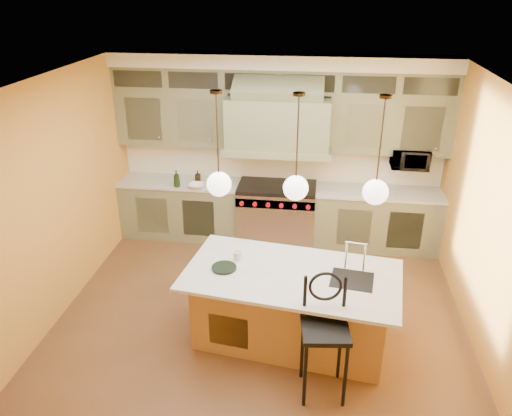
# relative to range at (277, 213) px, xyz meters

# --- Properties ---
(floor) EXTENTS (5.00, 5.00, 0.00)m
(floor) POSITION_rel_range_xyz_m (0.00, -2.14, -0.49)
(floor) COLOR brown
(floor) RESTS_ON ground
(ceiling) EXTENTS (5.00, 5.00, 0.00)m
(ceiling) POSITION_rel_range_xyz_m (0.00, -2.14, 2.41)
(ceiling) COLOR white
(ceiling) RESTS_ON wall_back
(wall_back) EXTENTS (5.00, 0.00, 5.00)m
(wall_back) POSITION_rel_range_xyz_m (0.00, 0.36, 0.96)
(wall_back) COLOR gold
(wall_back) RESTS_ON ground
(wall_front) EXTENTS (5.00, 0.00, 5.00)m
(wall_front) POSITION_rel_range_xyz_m (0.00, -4.64, 0.96)
(wall_front) COLOR gold
(wall_front) RESTS_ON ground
(wall_left) EXTENTS (0.00, 5.00, 5.00)m
(wall_left) POSITION_rel_range_xyz_m (-2.50, -2.14, 0.96)
(wall_left) COLOR gold
(wall_left) RESTS_ON ground
(wall_right) EXTENTS (0.00, 5.00, 5.00)m
(wall_right) POSITION_rel_range_xyz_m (2.50, -2.14, 0.96)
(wall_right) COLOR gold
(wall_right) RESTS_ON ground
(back_cabinetry) EXTENTS (5.00, 0.77, 2.90)m
(back_cabinetry) POSITION_rel_range_xyz_m (0.00, 0.09, 0.94)
(back_cabinetry) COLOR #767C5C
(back_cabinetry) RESTS_ON floor
(range) EXTENTS (1.20, 0.74, 0.96)m
(range) POSITION_rel_range_xyz_m (0.00, 0.00, 0.00)
(range) COLOR silver
(range) RESTS_ON floor
(kitchen_island) EXTENTS (2.50, 1.56, 1.35)m
(kitchen_island) POSITION_rel_range_xyz_m (0.41, -2.40, -0.01)
(kitchen_island) COLOR #A3713A
(kitchen_island) RESTS_ON floor
(counter_stool) EXTENTS (0.51, 0.51, 1.31)m
(counter_stool) POSITION_rel_range_xyz_m (0.77, -3.15, 0.27)
(counter_stool) COLOR black
(counter_stool) RESTS_ON floor
(microwave) EXTENTS (0.54, 0.37, 0.30)m
(microwave) POSITION_rel_range_xyz_m (1.95, 0.11, 0.96)
(microwave) COLOR black
(microwave) RESTS_ON back_cabinetry
(oil_bottle_a) EXTENTS (0.11, 0.11, 0.27)m
(oil_bottle_a) POSITION_rel_range_xyz_m (-1.53, -0.22, 0.59)
(oil_bottle_a) COLOR black
(oil_bottle_a) RESTS_ON back_cabinetry
(oil_bottle_b) EXTENTS (0.10, 0.10, 0.19)m
(oil_bottle_b) POSITION_rel_range_xyz_m (-1.25, 0.01, 0.55)
(oil_bottle_b) COLOR black
(oil_bottle_b) RESTS_ON back_cabinetry
(fruit_bowl) EXTENTS (0.26, 0.26, 0.06)m
(fruit_bowl) POSITION_rel_range_xyz_m (-1.22, -0.22, 0.49)
(fruit_bowl) COLOR white
(fruit_bowl) RESTS_ON back_cabinetry
(cup) EXTENTS (0.12, 0.12, 0.11)m
(cup) POSITION_rel_range_xyz_m (-0.25, -2.22, 0.49)
(cup) COLOR silver
(cup) RESTS_ON kitchen_island
(pendant_left) EXTENTS (0.26, 0.26, 1.11)m
(pendant_left) POSITION_rel_range_xyz_m (-0.40, -2.39, 1.46)
(pendant_left) COLOR #2D2319
(pendant_left) RESTS_ON ceiling
(pendant_center) EXTENTS (0.26, 0.26, 1.11)m
(pendant_center) POSITION_rel_range_xyz_m (0.40, -2.39, 1.46)
(pendant_center) COLOR #2D2319
(pendant_center) RESTS_ON ceiling
(pendant_right) EXTENTS (0.26, 0.26, 1.11)m
(pendant_right) POSITION_rel_range_xyz_m (1.20, -2.39, 1.46)
(pendant_right) COLOR #2D2319
(pendant_right) RESTS_ON ceiling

